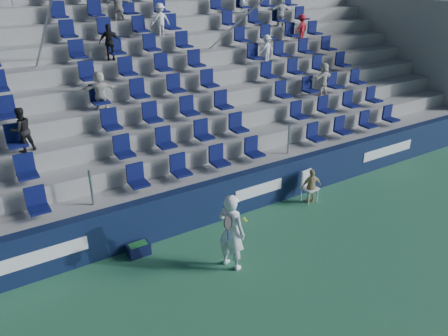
% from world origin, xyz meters
% --- Properties ---
extents(ground, '(70.00, 70.00, 0.00)m').
position_xyz_m(ground, '(0.00, 0.00, 0.00)').
color(ground, '#2F6F49').
rests_on(ground, ground).
extents(sponsor_wall, '(24.00, 0.32, 1.20)m').
position_xyz_m(sponsor_wall, '(0.00, 3.15, 0.60)').
color(sponsor_wall, '#101C3B').
rests_on(sponsor_wall, ground).
extents(grandstand, '(24.00, 8.17, 6.63)m').
position_xyz_m(grandstand, '(0.00, 8.24, 2.14)').
color(grandstand, gray).
rests_on(grandstand, ground).
extents(tennis_player, '(0.74, 0.81, 1.89)m').
position_xyz_m(tennis_player, '(-0.62, 1.17, 0.95)').
color(tennis_player, white).
rests_on(tennis_player, ground).
extents(line_judge_chair, '(0.47, 0.48, 0.96)m').
position_xyz_m(line_judge_chair, '(3.05, 2.65, 0.55)').
color(line_judge_chair, white).
rests_on(line_judge_chair, ground).
extents(line_judge, '(0.67, 0.41, 1.07)m').
position_xyz_m(line_judge, '(3.05, 2.50, 0.53)').
color(line_judge, tan).
rests_on(line_judge, ground).
extents(ball_bin, '(0.54, 0.36, 0.30)m').
position_xyz_m(ball_bin, '(-2.29, 2.75, 0.16)').
color(ball_bin, '#0E1233').
rests_on(ball_bin, ground).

